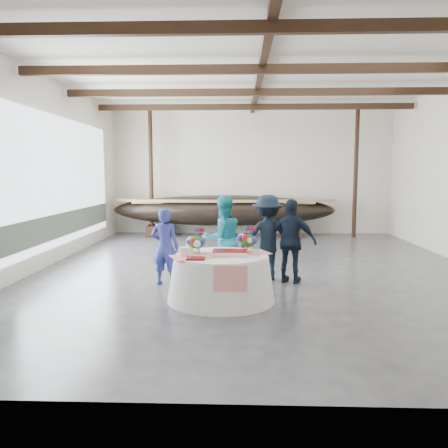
{
  "coord_description": "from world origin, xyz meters",
  "views": [
    {
      "loc": [
        -0.45,
        -9.95,
        2.21
      ],
      "look_at": [
        -0.76,
        -1.14,
        1.17
      ],
      "focal_mm": 35.0,
      "sensor_mm": 36.0,
      "label": 1
    }
  ],
  "objects": [
    {
      "name": "guest_man_left",
      "position": [
        0.14,
        -1.0,
        0.88
      ],
      "size": [
        1.2,
        0.76,
        1.76
      ],
      "primitive_type": "imported",
      "rotation": [
        0.0,
        0.0,
        3.24
      ],
      "color": "black",
      "rests_on": "ground"
    },
    {
      "name": "tabletop_items",
      "position": [
        -0.79,
        -2.4,
        0.95
      ],
      "size": [
        1.8,
        1.21,
        0.4
      ],
      "color": "red",
      "rests_on": "banquet_table"
    },
    {
      "name": "ceiling",
      "position": [
        0.0,
        0.0,
        4.5
      ],
      "size": [
        10.0,
        12.0,
        0.01
      ],
      "primitive_type": "cube",
      "color": "white",
      "rests_on": "wall_back"
    },
    {
      "name": "pavilion_structure",
      "position": [
        0.0,
        0.86,
        4.0
      ],
      "size": [
        9.8,
        11.76,
        4.5
      ],
      "color": "black",
      "rests_on": "ground"
    },
    {
      "name": "wall_back",
      "position": [
        0.0,
        6.0,
        2.25
      ],
      "size": [
        10.0,
        0.02,
        4.5
      ],
      "primitive_type": "cube",
      "color": "silver",
      "rests_on": "ground"
    },
    {
      "name": "guest_man_right",
      "position": [
        0.6,
        -1.29,
        0.85
      ],
      "size": [
        1.08,
        0.76,
        1.7
      ],
      "primitive_type": "imported",
      "rotation": [
        0.0,
        0.0,
        2.75
      ],
      "color": "black",
      "rests_on": "ground"
    },
    {
      "name": "floor",
      "position": [
        0.0,
        0.0,
        0.0
      ],
      "size": [
        10.0,
        12.0,
        0.01
      ],
      "primitive_type": "cube",
      "color": "#3D3D42",
      "rests_on": "ground"
    },
    {
      "name": "banquet_table",
      "position": [
        -0.76,
        -2.54,
        0.4
      ],
      "size": [
        1.87,
        1.87,
        0.8
      ],
      "color": "white",
      "rests_on": "ground"
    },
    {
      "name": "guest_woman_blue",
      "position": [
        -1.91,
        -1.52,
        0.76
      ],
      "size": [
        0.6,
        0.43,
        1.52
      ],
      "primitive_type": "imported",
      "rotation": [
        0.0,
        0.0,
        3.02
      ],
      "color": "navy",
      "rests_on": "ground"
    },
    {
      "name": "wall_left",
      "position": [
        -5.0,
        0.0,
        2.25
      ],
      "size": [
        0.02,
        12.0,
        4.5
      ],
      "primitive_type": "cube",
      "color": "silver",
      "rests_on": "ground"
    },
    {
      "name": "open_bay",
      "position": [
        -4.95,
        1.0,
        1.83
      ],
      "size": [
        0.03,
        7.0,
        3.2
      ],
      "color": "silver",
      "rests_on": "ground"
    },
    {
      "name": "wall_front",
      "position": [
        0.0,
        -6.0,
        2.25
      ],
      "size": [
        10.0,
        0.02,
        4.5
      ],
      "primitive_type": "cube",
      "color": "silver",
      "rests_on": "ground"
    },
    {
      "name": "guest_woman_teal",
      "position": [
        -0.78,
        -1.22,
        0.88
      ],
      "size": [
        1.05,
        0.95,
        1.75
      ],
      "primitive_type": "imported",
      "rotation": [
        0.0,
        0.0,
        3.56
      ],
      "color": "teal",
      "rests_on": "ground"
    },
    {
      "name": "longboat_display",
      "position": [
        -1.0,
        5.1,
        0.92
      ],
      "size": [
        7.71,
        1.54,
        1.44
      ],
      "color": "black",
      "rests_on": "ground"
    }
  ]
}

